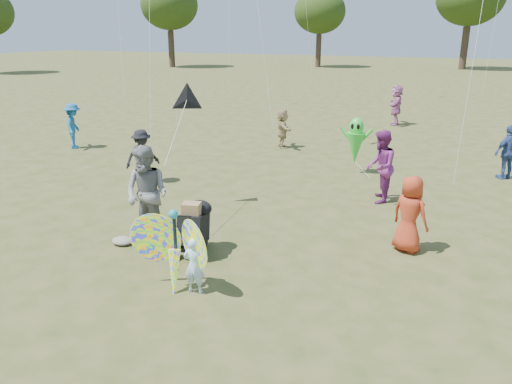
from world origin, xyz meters
TOP-DOWN VIEW (x-y plane):
  - ground at (0.00, 0.00)m, footprint 160.00×160.00m
  - child_girl at (-0.30, -0.88)m, footprint 0.40×0.30m
  - adult_man at (-2.31, 0.68)m, footprint 1.02×0.81m
  - grey_bag at (-2.71, 0.27)m, footprint 0.46×0.38m
  - crowd_a at (2.78, 2.30)m, footprint 0.91×0.78m
  - crowd_b at (-4.93, 4.13)m, footprint 1.03×1.17m
  - crowd_c at (4.80, 8.78)m, footprint 0.97×0.93m
  - crowd_d at (-2.79, 10.01)m, footprint 1.03×1.38m
  - crowd_e at (1.69, 5.15)m, footprint 0.83×1.00m
  - crowd_i at (-9.95, 6.83)m, footprint 1.10×1.25m
  - crowd_j at (0.38, 16.61)m, footprint 0.75×1.78m
  - jogging_stroller at (-1.08, 0.50)m, footprint 0.66×1.11m
  - butterfly_kite at (-0.67, -0.90)m, footprint 1.74×0.75m
  - delta_kite_rig at (-2.61, 2.90)m, footprint 1.15×2.46m
  - alien_kite at (0.50, 7.57)m, footprint 1.12×0.69m

SIDE VIEW (x-z plane):
  - ground at x=0.00m, z-range 0.00..0.00m
  - grey_bag at x=-2.71m, z-range 0.00..0.15m
  - child_girl at x=-0.30m, z-range 0.00..1.00m
  - jogging_stroller at x=-1.08m, z-range 0.07..1.16m
  - butterfly_kite at x=-0.67m, z-range -0.12..1.52m
  - crowd_d at x=-2.79m, z-range 0.00..1.45m
  - crowd_b at x=-4.93m, z-range 0.00..1.57m
  - crowd_a at x=2.78m, z-range 0.00..1.57m
  - crowd_c at x=4.80m, z-range 0.00..1.62m
  - crowd_i at x=-9.95m, z-range 0.00..1.68m
  - crowd_j at x=0.38m, z-range 0.00..1.86m
  - crowd_e at x=1.69m, z-range 0.00..1.87m
  - alien_kite at x=0.50m, z-range 0.10..1.84m
  - adult_man at x=-2.31m, z-range 0.00..2.04m
  - delta_kite_rig at x=-2.61m, z-range 1.95..3.39m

